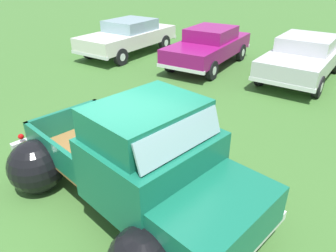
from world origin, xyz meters
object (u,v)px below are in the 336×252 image
vintage_pickup_truck (141,171)px  show_car_0 (129,36)px  show_car_1 (209,45)px  show_car_2 (304,56)px  lane_cone_0 (202,120)px

vintage_pickup_truck → show_car_0: 9.89m
show_car_1 → show_car_2: 3.38m
vintage_pickup_truck → show_car_0: (-6.01, 7.86, 0.03)m
show_car_2 → show_car_0: bearing=-82.5°
show_car_2 → lane_cone_0: show_car_2 is taller
show_car_0 → show_car_2: bearing=96.4°
vintage_pickup_truck → show_car_1: bearing=120.8°
show_car_1 → show_car_2: bearing=94.9°
show_car_1 → lane_cone_0: 5.47m
vintage_pickup_truck → show_car_1: 8.26m
lane_cone_0 → show_car_0: bearing=139.1°
vintage_pickup_truck → lane_cone_0: size_ratio=7.86×
show_car_1 → lane_cone_0: show_car_1 is taller
vintage_pickup_truck → lane_cone_0: (-0.26, 2.88, -0.45)m
lane_cone_0 → show_car_1: bearing=111.9°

